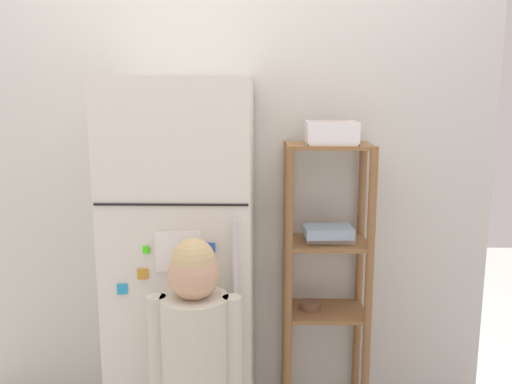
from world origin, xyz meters
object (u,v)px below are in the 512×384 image
(pantry_shelf_unit, at_px, (326,260))
(fruit_bin, at_px, (333,135))
(refrigerator, at_px, (184,266))
(child_standing, at_px, (195,349))

(pantry_shelf_unit, distance_m, fruit_bin, 0.57)
(refrigerator, distance_m, child_standing, 0.47)
(child_standing, height_order, pantry_shelf_unit, pantry_shelf_unit)
(child_standing, bearing_deg, refrigerator, 103.21)
(refrigerator, height_order, pantry_shelf_unit, refrigerator)
(refrigerator, distance_m, fruit_bin, 0.85)
(refrigerator, height_order, child_standing, refrigerator)
(child_standing, bearing_deg, fruit_bin, 45.64)
(child_standing, bearing_deg, pantry_shelf_unit, 46.96)
(refrigerator, xyz_separation_m, fruit_bin, (0.64, 0.13, 0.55))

